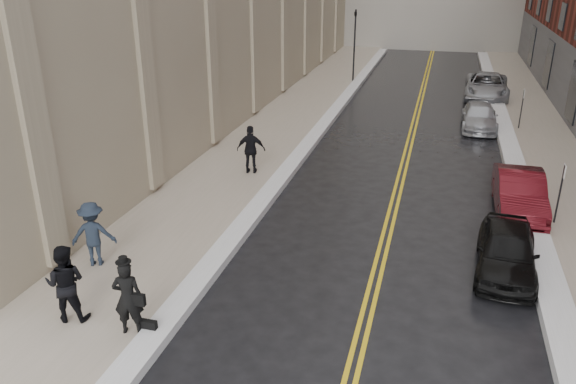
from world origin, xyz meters
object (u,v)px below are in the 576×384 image
Objects in this scene: pedestrian_b at (93,234)px; car_maroon at (519,193)px; car_silver_near at (479,117)px; pedestrian_a at (65,283)px; pedestrian_main at (128,298)px; car_black at (507,251)px; car_silver_far at (487,86)px; pedestrian_c at (251,150)px.

car_maroon is at bearing -170.96° from pedestrian_b.
pedestrian_b reaches higher than car_maroon.
car_silver_near is 2.20× the size of pedestrian_a.
car_maroon is at bearing -149.14° from pedestrian_main.
car_maroon is 2.24× the size of pedestrian_a.
car_black is 0.93× the size of car_silver_near.
car_silver_far is 2.89× the size of pedestrian_a.
pedestrian_a is at bearing 74.23° from pedestrian_c.
car_maroon is 15.16m from pedestrian_a.
car_maroon is 18.59m from car_silver_far.
pedestrian_main is at bearing -112.17° from car_silver_near.
pedestrian_b is (-12.26, -7.51, 0.38)m from car_maroon.
pedestrian_b is (-11.49, -2.96, 0.43)m from car_black.
pedestrian_c reaches higher than car_silver_near.
pedestrian_main is (-9.60, -10.16, 0.36)m from car_maroon.
pedestrian_b is (-2.66, 2.65, 0.02)m from pedestrian_main.
car_black is at bearing -89.29° from car_silver_far.
car_black is 4.62m from car_maroon.
car_silver_near is 0.76× the size of car_silver_far.
pedestrian_main is 0.95× the size of pedestrian_c.
pedestrian_a is at bearing -18.96° from pedestrian_main.
car_silver_far is 20.34m from pedestrian_c.
car_silver_far is 2.98× the size of pedestrian_b.
pedestrian_b is (-0.92, 2.55, -0.03)m from pedestrian_a.
car_black is 2.10× the size of pedestrian_b.
car_black is at bearing -89.29° from car_silver_near.
car_maroon is 2.31× the size of pedestrian_b.
pedestrian_b reaches higher than pedestrian_main.
car_silver_near is (-0.94, 11.02, -0.10)m from car_maroon.
pedestrian_a is (-11.34, -10.06, 0.41)m from car_maroon.
car_silver_far is (0.53, 23.14, 0.11)m from car_black.
pedestrian_a is (-1.74, 0.10, 0.05)m from pedestrian_main.
car_silver_near is 23.51m from pedestrian_a.
car_silver_near is at bearing 94.75° from car_black.
car_silver_near is at bearing -93.32° from car_silver_far.
car_black is 23.14m from car_silver_far.
pedestrian_a is at bearing 87.36° from pedestrian_b.
pedestrian_b reaches higher than car_silver_far.
pedestrian_c is (-10.14, -17.63, 0.35)m from car_silver_far.
car_silver_far is at bearing 92.79° from car_black.
pedestrian_main is (-8.83, -5.60, 0.41)m from car_black.
pedestrian_main reaches higher than car_silver_near.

